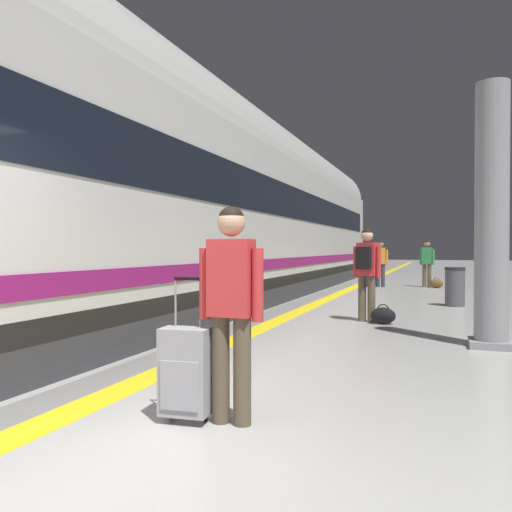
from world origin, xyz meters
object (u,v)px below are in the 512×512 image
Objects in this scene: duffel_bag_near at (383,316)px; platform_pillar at (492,221)px; rolling_suitcase_foreground at (185,371)px; waste_bin at (455,287)px; high_speed_train at (157,186)px; passenger_mid at (381,260)px; passenger_far at (427,260)px; passenger_near at (366,266)px; duffel_bag_far at (437,283)px; traveller_foreground at (231,298)px; suitcase_mid at (371,278)px.

duffel_bag_near is 0.12× the size of platform_pillar.
waste_bin is at bearing 76.96° from rolling_suitcase_foreground.
passenger_mid is at bearing 73.59° from high_speed_train.
passenger_mid is 6.03m from waste_bin.
passenger_mid is 0.99× the size of passenger_far.
rolling_suitcase_foreground is 9.55m from waste_bin.
high_speed_train is at bearing -161.41° from passenger_near.
rolling_suitcase_foreground is (3.11, -4.80, -2.11)m from high_speed_train.
high_speed_train reaches higher than rolling_suitcase_foreground.
waste_bin is (1.59, 3.26, -0.56)m from passenger_near.
high_speed_train is 77.46× the size of duffel_bag_near.
duffel_bag_far is at bearing 6.31° from passenger_mid.
duffel_bag_near is 0.27× the size of passenger_far.
duffel_bag_far is at bearing 85.00° from duffel_bag_near.
waste_bin is at bearing -85.41° from duffel_bag_far.
duffel_bag_near is (0.89, 5.83, -0.24)m from rolling_suitcase_foreground.
waste_bin is at bearing 64.01° from passenger_near.
platform_pillar is at bearing -46.61° from duffel_bag_near.
duffel_bag_near is at bearing -92.94° from passenger_far.
duffel_bag_near is 9.51m from passenger_far.
duffel_bag_far is at bearing 64.88° from high_speed_train.
passenger_near is at bearing -115.99° from waste_bin.
traveller_foreground is 0.47× the size of platform_pillar.
suitcase_mid is at bearing 91.85° from rolling_suitcase_foreground.
traveller_foreground is 15.04m from duffel_bag_far.
passenger_far is (1.85, 0.55, 0.63)m from suitcase_mid.
duffel_bag_far is (0.32, -0.24, -0.79)m from passenger_far.
platform_pillar is at bearing -85.75° from duffel_bag_far.
rolling_suitcase_foreground is at bearing -121.29° from platform_pillar.
platform_pillar is (2.50, 4.12, 1.33)m from rolling_suitcase_foreground.
traveller_foreground is 3.81× the size of duffel_bag_far.
platform_pillar reaches higher than passenger_mid.
waste_bin is at bearing -67.39° from passenger_mid.
rolling_suitcase_foreground is at bearing -88.15° from suitcase_mid.
traveller_foreground reaches higher than rolling_suitcase_foreground.
rolling_suitcase_foreground is 0.70× the size of passenger_mid.
suitcase_mid is 11.12m from platform_pillar.
duffel_bag_near is 9.25m from duffel_bag_far.
rolling_suitcase_foreground is 0.66× the size of passenger_near.
duffel_bag_near is at bearing -32.33° from passenger_near.
passenger_near is at bearing -95.00° from passenger_far.
high_speed_train is at bearing 173.10° from platform_pillar.
passenger_far is (1.02, 15.20, -0.03)m from traveller_foreground.
rolling_suitcase_foreground reaches higher than duffel_bag_near.
traveller_foreground is 5.95m from passenger_near.
rolling_suitcase_foreground is at bearing -103.04° from waste_bin.
passenger_near is 3.91× the size of duffel_bag_near.
high_speed_train is 20.90× the size of passenger_far.
passenger_near reaches higher than passenger_mid.
passenger_mid is at bearing 17.98° from suitcase_mid.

